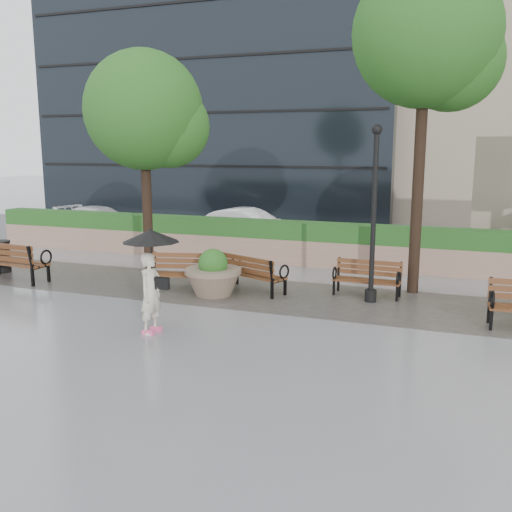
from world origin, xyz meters
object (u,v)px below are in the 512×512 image
(trash_bin, at_px, (2,257))
(car_right, at_px, (248,226))
(lamppost, at_px, (373,226))
(bench_0, at_px, (14,269))
(bench_3, at_px, (367,286))
(bench_1, at_px, (184,280))
(car_left, at_px, (100,221))
(planter_left, at_px, (213,277))
(pedestrian, at_px, (151,271))
(bench_2, at_px, (253,281))

(trash_bin, height_order, car_right, car_right)
(trash_bin, distance_m, lamppost, 10.91)
(bench_0, xyz_separation_m, bench_3, (9.48, 1.72, -0.06))
(bench_1, xyz_separation_m, lamppost, (4.72, 0.57, 1.56))
(bench_3, height_order, trash_bin, trash_bin)
(car_left, bearing_deg, bench_1, -123.66)
(bench_0, bearing_deg, lamppost, -168.12)
(planter_left, xyz_separation_m, pedestrian, (0.06, -3.06, 0.80))
(bench_2, height_order, planter_left, planter_left)
(bench_3, bearing_deg, bench_2, -166.92)
(planter_left, distance_m, car_left, 11.37)
(bench_2, height_order, lamppost, lamppost)
(trash_bin, bearing_deg, pedestrian, -25.31)
(bench_1, distance_m, trash_bin, 6.10)
(bench_3, distance_m, trash_bin, 10.68)
(bench_3, bearing_deg, bench_1, -164.74)
(car_right, bearing_deg, lamppost, -131.26)
(bench_3, distance_m, car_right, 8.56)
(pedestrian, bearing_deg, trash_bin, 71.78)
(bench_1, height_order, lamppost, lamppost)
(planter_left, xyz_separation_m, trash_bin, (-7.01, 0.28, -0.01))
(lamppost, relative_size, pedestrian, 2.01)
(bench_1, distance_m, lamppost, 5.00)
(bench_0, bearing_deg, pedestrian, 161.00)
(car_left, bearing_deg, lamppost, -108.63)
(bench_1, distance_m, bench_3, 4.66)
(planter_left, bearing_deg, bench_3, 19.09)
(car_left, relative_size, pedestrian, 1.99)
(planter_left, distance_m, car_right, 7.94)
(trash_bin, bearing_deg, bench_2, 3.10)
(planter_left, bearing_deg, bench_2, 40.88)
(bench_2, bearing_deg, pedestrian, 101.16)
(trash_bin, bearing_deg, car_left, 102.48)
(bench_1, distance_m, car_left, 10.58)
(bench_1, height_order, bench_2, bench_2)
(bench_1, relative_size, planter_left, 1.33)
(bench_2, height_order, car_left, car_left)
(pedestrian, bearing_deg, bench_1, 23.71)
(pedestrian, bearing_deg, car_left, 46.56)
(bench_0, bearing_deg, planter_left, -170.76)
(bench_0, relative_size, car_right, 0.52)
(bench_0, relative_size, lamppost, 0.50)
(bench_2, distance_m, lamppost, 3.37)
(bench_0, distance_m, bench_2, 6.77)
(bench_2, bearing_deg, bench_3, -146.43)
(bench_0, height_order, car_right, car_right)
(trash_bin, distance_m, car_left, 7.34)
(bench_3, xyz_separation_m, lamppost, (0.18, -0.50, 1.58))
(bench_3, distance_m, lamppost, 1.67)
(bench_2, bearing_deg, bench_1, 39.22)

